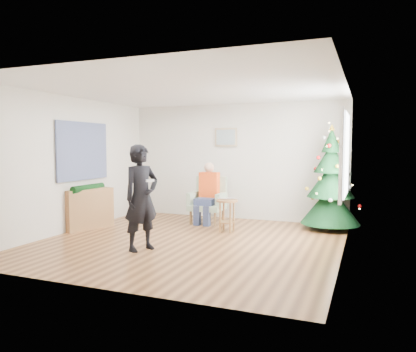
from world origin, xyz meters
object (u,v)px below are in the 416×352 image
at_px(christmas_tree, 331,182).
at_px(console, 88,209).
at_px(stool, 227,215).
at_px(standing_man, 141,198).
at_px(armchair, 208,206).

distance_m(christmas_tree, console, 4.84).
height_order(christmas_tree, console, christmas_tree).
xyz_separation_m(stool, standing_man, (-0.80, -1.82, 0.52)).
distance_m(armchair, console, 2.47).
bearing_deg(stool, console, -163.80).
bearing_deg(armchair, console, -144.39).
bearing_deg(stool, christmas_tree, 28.20).
bearing_deg(standing_man, console, 85.19).
bearing_deg(christmas_tree, armchair, -173.59).
relative_size(armchair, console, 0.99).
bearing_deg(standing_man, stool, 0.93).
bearing_deg(armchair, standing_man, -93.96).
relative_size(stool, standing_man, 0.37).
height_order(christmas_tree, armchair, christmas_tree).
xyz_separation_m(christmas_tree, standing_man, (-2.63, -2.80, -0.10)).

